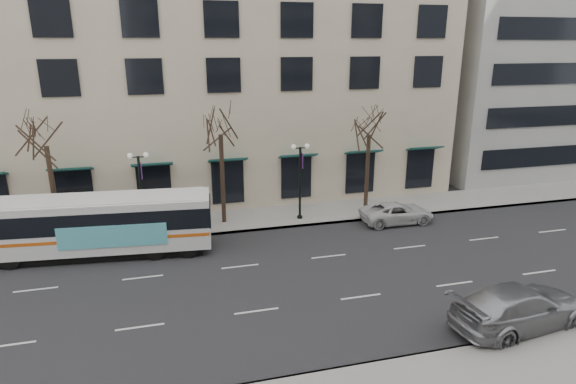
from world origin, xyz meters
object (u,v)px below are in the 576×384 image
object	(u,v)px
tree_far_mid	(220,119)
city_bus	(99,224)
tree_far_right	(370,121)
silver_car	(520,307)
white_pickup	(397,213)
tree_far_left	(44,130)
lamp_post_right	(300,178)
lamp_post_left	(141,189)

from	to	relation	value
tree_far_mid	city_bus	world-z (taller)	tree_far_mid
tree_far_right	silver_car	xyz separation A→B (m)	(0.46, -15.00, -5.52)
tree_far_right	silver_car	world-z (taller)	tree_far_right
tree_far_mid	tree_far_right	distance (m)	10.01
city_bus	white_pickup	distance (m)	18.41
tree_far_left	lamp_post_right	size ratio (longest dim) A/B	1.60
tree_far_right	lamp_post_left	world-z (taller)	tree_far_right
lamp_post_right	white_pickup	xyz separation A→B (m)	(6.10, -2.00, -2.27)
lamp_post_left	tree_far_right	bearing A→B (deg)	2.29
tree_far_mid	lamp_post_right	xyz separation A→B (m)	(5.01, -0.60, -3.96)
tree_far_mid	lamp_post_left	size ratio (longest dim) A/B	1.64
tree_far_mid	lamp_post_right	bearing A→B (deg)	-6.83
white_pickup	tree_far_mid	bearing A→B (deg)	77.66
white_pickup	lamp_post_right	bearing A→B (deg)	72.68
lamp_post_left	city_bus	size ratio (longest dim) A/B	0.41
tree_far_left	lamp_post_right	xyz separation A→B (m)	(15.01, -0.60, -3.75)
tree_far_right	lamp_post_right	xyz separation A→B (m)	(-4.99, -0.60, -3.48)
lamp_post_right	city_bus	size ratio (longest dim) A/B	0.41
tree_far_left	city_bus	xyz separation A→B (m)	(2.74, -3.01, -4.86)
tree_far_right	city_bus	xyz separation A→B (m)	(-17.26, -3.01, -4.59)
tree_far_left	city_bus	bearing A→B (deg)	-47.75
silver_car	white_pickup	size ratio (longest dim) A/B	1.28
lamp_post_left	white_pickup	world-z (taller)	lamp_post_left
tree_far_mid	lamp_post_right	distance (m)	6.41
lamp_post_left	lamp_post_right	bearing A→B (deg)	0.00
city_bus	silver_car	size ratio (longest dim) A/B	2.02
tree_far_mid	white_pickup	size ratio (longest dim) A/B	1.76
tree_far_left	lamp_post_right	distance (m)	15.48
tree_far_left	silver_car	bearing A→B (deg)	-36.24
tree_far_left	lamp_post_left	world-z (taller)	tree_far_left
lamp_post_left	city_bus	xyz separation A→B (m)	(-2.27, -2.41, -1.11)
city_bus	lamp_post_left	bearing A→B (deg)	52.32
city_bus	tree_far_left	bearing A→B (deg)	137.85
tree_far_right	white_pickup	bearing A→B (deg)	-66.94
lamp_post_right	tree_far_right	bearing A→B (deg)	6.85
lamp_post_right	silver_car	world-z (taller)	lamp_post_right
tree_far_right	lamp_post_right	distance (m)	6.11
silver_car	tree_far_right	bearing A→B (deg)	-5.50
tree_far_left	white_pickup	distance (m)	22.10
lamp_post_left	tree_far_mid	bearing A→B (deg)	6.85
tree_far_right	silver_car	bearing A→B (deg)	-88.23
tree_far_right	lamp_post_left	size ratio (longest dim) A/B	1.55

